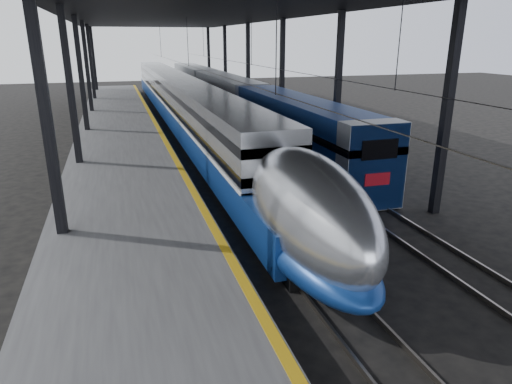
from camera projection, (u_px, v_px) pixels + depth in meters
name	position (u px, v px, depth m)	size (l,w,h in m)	color
ground	(265.00, 306.00, 13.29)	(160.00, 160.00, 0.00)	black
platform	(122.00, 148.00, 30.29)	(6.00, 80.00, 1.00)	#4C4C4F
yellow_strip	(164.00, 138.00, 30.91)	(0.30, 80.00, 0.01)	gold
rails	(238.00, 147.00, 32.65)	(6.52, 80.00, 0.16)	slate
canopy	(197.00, 11.00, 29.06)	(18.00, 75.00, 9.47)	black
tgv_train	(183.00, 105.00, 39.71)	(2.91, 65.20, 4.17)	#B7B9BF
second_train	(228.00, 97.00, 44.51)	(2.91, 56.05, 4.01)	navy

